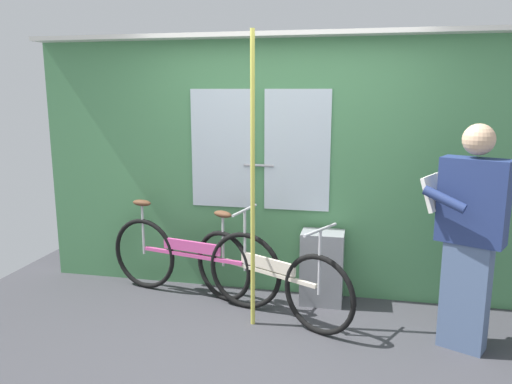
{
  "coord_description": "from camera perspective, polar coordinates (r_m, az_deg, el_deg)",
  "views": [
    {
      "loc": [
        0.73,
        -3.35,
        1.91
      ],
      "look_at": [
        -0.12,
        0.68,
        1.07
      ],
      "focal_mm": 35.36,
      "sensor_mm": 36.0,
      "label": 1
    }
  ],
  "objects": [
    {
      "name": "trash_bin_by_wall",
      "position": [
        4.64,
        7.48,
        -8.46
      ],
      "size": [
        0.38,
        0.28,
        0.66
      ],
      "primitive_type": "cube",
      "color": "gray",
      "rests_on": "ground_plane"
    },
    {
      "name": "ground_plane",
      "position": [
        3.93,
        -0.3,
        -17.87
      ],
      "size": [
        5.71,
        4.05,
        0.04
      ],
      "primitive_type": "cube",
      "color": "#38383D"
    },
    {
      "name": "bicycle_leaning_behind",
      "position": [
        4.73,
        -7.34,
        -7.54
      ],
      "size": [
        1.75,
        0.57,
        0.91
      ],
      "rotation": [
        0.0,
        0.0,
        -0.23
      ],
      "color": "black",
      "rests_on": "ground_plane"
    },
    {
      "name": "bicycle_near_door",
      "position": [
        4.34,
        1.21,
        -9.49
      ],
      "size": [
        1.51,
        0.85,
        0.87
      ],
      "rotation": [
        0.0,
        0.0,
        -0.48
      ],
      "color": "black",
      "rests_on": "ground_plane"
    },
    {
      "name": "handrail_pole",
      "position": [
        3.95,
        -0.38,
        0.85
      ],
      "size": [
        0.04,
        0.04,
        2.35
      ],
      "primitive_type": "cylinder",
      "color": "#C6C14C",
      "rests_on": "ground_plane"
    },
    {
      "name": "passenger_reading_newspaper",
      "position": [
        3.96,
        22.97,
        -4.36
      ],
      "size": [
        0.63,
        0.57,
        1.68
      ],
      "rotation": [
        0.0,
        0.0,
        2.7
      ],
      "color": "slate",
      "rests_on": "ground_plane"
    },
    {
      "name": "train_door_wall",
      "position": [
        4.67,
        2.81,
        3.37
      ],
      "size": [
        4.71,
        0.28,
        2.39
      ],
      "color": "#4C8C56",
      "rests_on": "ground_plane"
    }
  ]
}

